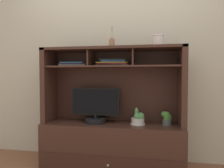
{
  "coord_description": "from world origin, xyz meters",
  "views": [
    {
      "loc": [
        0.42,
        -2.37,
        1.08
      ],
      "look_at": [
        0.0,
        0.0,
        0.98
      ],
      "focal_mm": 32.76,
      "sensor_mm": 36.0,
      "label": 1
    }
  ],
  "objects_px": {
    "tv_monitor": "(96,109)",
    "magazine_stack_centre": "(113,63)",
    "media_console": "(112,131)",
    "potted_orchid": "(138,119)",
    "ceramic_vase": "(159,41)",
    "magazine_stack_left": "(74,64)",
    "potted_fern": "(167,118)",
    "diffuser_bottle": "(112,43)"
  },
  "relations": [
    {
      "from": "magazine_stack_centre",
      "to": "media_console",
      "type": "bearing_deg",
      "value": -91.4
    },
    {
      "from": "media_console",
      "to": "tv_monitor",
      "type": "relative_size",
      "value": 2.85
    },
    {
      "from": "potted_fern",
      "to": "magazine_stack_left",
      "type": "xyz_separation_m",
      "value": [
        -1.12,
        0.03,
        0.62
      ]
    },
    {
      "from": "tv_monitor",
      "to": "magazine_stack_left",
      "type": "relative_size",
      "value": 1.61
    },
    {
      "from": "potted_orchid",
      "to": "tv_monitor",
      "type": "bearing_deg",
      "value": 179.97
    },
    {
      "from": "potted_fern",
      "to": "ceramic_vase",
      "type": "relative_size",
      "value": 1.2
    },
    {
      "from": "diffuser_bottle",
      "to": "ceramic_vase",
      "type": "distance_m",
      "value": 0.53
    },
    {
      "from": "potted_fern",
      "to": "ceramic_vase",
      "type": "distance_m",
      "value": 0.88
    },
    {
      "from": "media_console",
      "to": "potted_fern",
      "type": "distance_m",
      "value": 0.66
    },
    {
      "from": "magazine_stack_left",
      "to": "magazine_stack_centre",
      "type": "height_order",
      "value": "magazine_stack_centre"
    },
    {
      "from": "tv_monitor",
      "to": "potted_fern",
      "type": "bearing_deg",
      "value": 1.87
    },
    {
      "from": "potted_orchid",
      "to": "magazine_stack_left",
      "type": "bearing_deg",
      "value": 175.57
    },
    {
      "from": "media_console",
      "to": "potted_orchid",
      "type": "distance_m",
      "value": 0.35
    },
    {
      "from": "tv_monitor",
      "to": "ceramic_vase",
      "type": "height_order",
      "value": "ceramic_vase"
    },
    {
      "from": "magazine_stack_centre",
      "to": "diffuser_bottle",
      "type": "height_order",
      "value": "diffuser_bottle"
    },
    {
      "from": "media_console",
      "to": "ceramic_vase",
      "type": "distance_m",
      "value": 1.18
    },
    {
      "from": "magazine_stack_left",
      "to": "diffuser_bottle",
      "type": "bearing_deg",
      "value": -6.41
    },
    {
      "from": "tv_monitor",
      "to": "potted_orchid",
      "type": "distance_m",
      "value": 0.52
    },
    {
      "from": "media_console",
      "to": "magazine_stack_left",
      "type": "distance_m",
      "value": 0.94
    },
    {
      "from": "potted_fern",
      "to": "tv_monitor",
      "type": "bearing_deg",
      "value": -178.13
    },
    {
      "from": "tv_monitor",
      "to": "ceramic_vase",
      "type": "distance_m",
      "value": 1.08
    },
    {
      "from": "magazine_stack_left",
      "to": "ceramic_vase",
      "type": "relative_size",
      "value": 2.73
    },
    {
      "from": "magazine_stack_left",
      "to": "magazine_stack_centre",
      "type": "relative_size",
      "value": 0.9
    },
    {
      "from": "diffuser_bottle",
      "to": "media_console",
      "type": "bearing_deg",
      "value": 90.0
    },
    {
      "from": "potted_fern",
      "to": "diffuser_bottle",
      "type": "height_order",
      "value": "diffuser_bottle"
    },
    {
      "from": "magazine_stack_left",
      "to": "potted_fern",
      "type": "bearing_deg",
      "value": -1.74
    },
    {
      "from": "magazine_stack_left",
      "to": "diffuser_bottle",
      "type": "xyz_separation_m",
      "value": [
        0.48,
        -0.05,
        0.24
      ]
    },
    {
      "from": "magazine_stack_left",
      "to": "magazine_stack_centre",
      "type": "bearing_deg",
      "value": 1.29
    },
    {
      "from": "magazine_stack_centre",
      "to": "diffuser_bottle",
      "type": "relative_size",
      "value": 1.56
    },
    {
      "from": "media_console",
      "to": "potted_fern",
      "type": "relative_size",
      "value": 10.41
    },
    {
      "from": "magazine_stack_centre",
      "to": "magazine_stack_left",
      "type": "bearing_deg",
      "value": -178.71
    },
    {
      "from": "media_console",
      "to": "potted_orchid",
      "type": "xyz_separation_m",
      "value": [
        0.31,
        -0.02,
        0.17
      ]
    },
    {
      "from": "magazine_stack_centre",
      "to": "ceramic_vase",
      "type": "height_order",
      "value": "ceramic_vase"
    },
    {
      "from": "tv_monitor",
      "to": "diffuser_bottle",
      "type": "height_order",
      "value": "diffuser_bottle"
    },
    {
      "from": "media_console",
      "to": "magazine_stack_left",
      "type": "bearing_deg",
      "value": 175.41
    },
    {
      "from": "magazine_stack_centre",
      "to": "ceramic_vase",
      "type": "bearing_deg",
      "value": -6.6
    },
    {
      "from": "potted_fern",
      "to": "diffuser_bottle",
      "type": "distance_m",
      "value": 1.07
    },
    {
      "from": "tv_monitor",
      "to": "magazine_stack_centre",
      "type": "distance_m",
      "value": 0.59
    },
    {
      "from": "potted_fern",
      "to": "magazine_stack_left",
      "type": "height_order",
      "value": "magazine_stack_left"
    },
    {
      "from": "magazine_stack_left",
      "to": "magazine_stack_centre",
      "type": "distance_m",
      "value": 0.49
    },
    {
      "from": "tv_monitor",
      "to": "diffuser_bottle",
      "type": "bearing_deg",
      "value": 2.0
    },
    {
      "from": "tv_monitor",
      "to": "magazine_stack_centre",
      "type": "bearing_deg",
      "value": 19.9
    }
  ]
}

